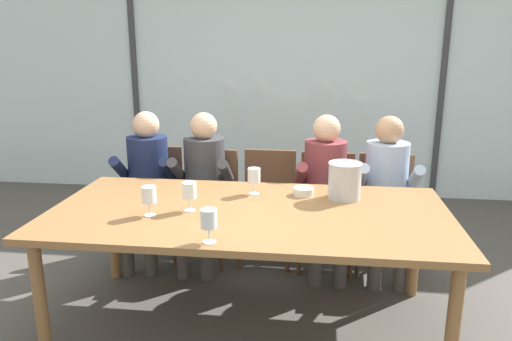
# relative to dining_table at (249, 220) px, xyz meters

# --- Properties ---
(ground) EXTENTS (14.00, 14.00, 0.00)m
(ground) POSITION_rel_dining_table_xyz_m (0.00, 1.00, -0.69)
(ground) COLOR #4C4742
(window_glass_panel) EXTENTS (7.56, 0.03, 2.60)m
(window_glass_panel) POSITION_rel_dining_table_xyz_m (0.00, 2.78, 0.61)
(window_glass_panel) COLOR silver
(window_glass_panel) RESTS_ON ground
(window_mullion_left) EXTENTS (0.06, 0.06, 2.60)m
(window_mullion_left) POSITION_rel_dining_table_xyz_m (-1.70, 2.76, 0.61)
(window_mullion_left) COLOR #38383D
(window_mullion_left) RESTS_ON ground
(window_mullion_right) EXTENTS (0.06, 0.06, 2.60)m
(window_mullion_right) POSITION_rel_dining_table_xyz_m (1.70, 2.76, 0.61)
(window_mullion_right) COLOR #38383D
(window_mullion_right) RESTS_ON ground
(hillside_vineyard) EXTENTS (13.56, 2.40, 1.50)m
(hillside_vineyard) POSITION_rel_dining_table_xyz_m (0.00, 6.71, 0.06)
(hillside_vineyard) COLOR #386633
(hillside_vineyard) RESTS_ON ground
(dining_table) EXTENTS (2.36, 1.18, 0.75)m
(dining_table) POSITION_rel_dining_table_xyz_m (0.00, 0.00, 0.00)
(dining_table) COLOR olive
(dining_table) RESTS_ON ground
(chair_near_curtain) EXTENTS (0.48, 0.48, 0.87)m
(chair_near_curtain) POSITION_rel_dining_table_xyz_m (-0.92, 1.02, -0.18)
(chair_near_curtain) COLOR brown
(chair_near_curtain) RESTS_ON ground
(chair_left_of_center) EXTENTS (0.49, 0.49, 0.87)m
(chair_left_of_center) POSITION_rel_dining_table_xyz_m (-0.46, 0.99, -0.18)
(chair_left_of_center) COLOR brown
(chair_left_of_center) RESTS_ON ground
(chair_center) EXTENTS (0.46, 0.46, 0.87)m
(chair_center) POSITION_rel_dining_table_xyz_m (0.02, 1.01, -0.18)
(chair_center) COLOR brown
(chair_center) RESTS_ON ground
(chair_right_of_center) EXTENTS (0.45, 0.45, 0.87)m
(chair_right_of_center) POSITION_rel_dining_table_xyz_m (0.48, 0.98, -0.18)
(chair_right_of_center) COLOR brown
(chair_right_of_center) RESTS_ON ground
(chair_near_window_right) EXTENTS (0.47, 0.47, 0.87)m
(chair_near_window_right) POSITION_rel_dining_table_xyz_m (0.93, 0.98, -0.18)
(chair_near_window_right) COLOR brown
(chair_near_window_right) RESTS_ON ground
(person_navy_polo) EXTENTS (0.48, 0.63, 1.19)m
(person_navy_polo) POSITION_rel_dining_table_xyz_m (-0.94, 0.86, -0.01)
(person_navy_polo) COLOR #192347
(person_navy_polo) RESTS_ON ground
(person_charcoal_jacket) EXTENTS (0.46, 0.61, 1.19)m
(person_charcoal_jacket) POSITION_rel_dining_table_xyz_m (-0.48, 0.86, -0.01)
(person_charcoal_jacket) COLOR #38383D
(person_charcoal_jacket) RESTS_ON ground
(person_maroon_top) EXTENTS (0.49, 0.63, 1.19)m
(person_maroon_top) POSITION_rel_dining_table_xyz_m (0.47, 0.86, -0.01)
(person_maroon_top) COLOR brown
(person_maroon_top) RESTS_ON ground
(person_pale_blue_shirt) EXTENTS (0.46, 0.61, 1.19)m
(person_pale_blue_shirt) POSITION_rel_dining_table_xyz_m (0.92, 0.86, -0.01)
(person_pale_blue_shirt) COLOR #9EB2D1
(person_pale_blue_shirt) RESTS_ON ground
(ice_bucket_primary) EXTENTS (0.22, 0.22, 0.23)m
(ice_bucket_primary) POSITION_rel_dining_table_xyz_m (0.57, 0.30, 0.18)
(ice_bucket_primary) COLOR #B7B7BC
(ice_bucket_primary) RESTS_ON dining_table
(tasting_bowl) EXTENTS (0.14, 0.14, 0.05)m
(tasting_bowl) POSITION_rel_dining_table_xyz_m (0.31, 0.33, 0.09)
(tasting_bowl) COLOR silver
(tasting_bowl) RESTS_ON dining_table
(wine_glass_by_left_taster) EXTENTS (0.08, 0.08, 0.17)m
(wine_glass_by_left_taster) POSITION_rel_dining_table_xyz_m (-0.01, 0.32, 0.18)
(wine_glass_by_left_taster) COLOR silver
(wine_glass_by_left_taster) RESTS_ON dining_table
(wine_glass_near_bucket) EXTENTS (0.08, 0.08, 0.17)m
(wine_glass_near_bucket) POSITION_rel_dining_table_xyz_m (-0.34, -0.06, 0.18)
(wine_glass_near_bucket) COLOR silver
(wine_glass_near_bucket) RESTS_ON dining_table
(wine_glass_center_pour) EXTENTS (0.08, 0.08, 0.17)m
(wine_glass_center_pour) POSITION_rel_dining_table_xyz_m (-0.13, -0.50, 0.18)
(wine_glass_center_pour) COLOR silver
(wine_glass_center_pour) RESTS_ON dining_table
(wine_glass_by_right_taster) EXTENTS (0.08, 0.08, 0.17)m
(wine_glass_by_right_taster) POSITION_rel_dining_table_xyz_m (-0.55, -0.16, 0.18)
(wine_glass_by_right_taster) COLOR silver
(wine_glass_by_right_taster) RESTS_ON dining_table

